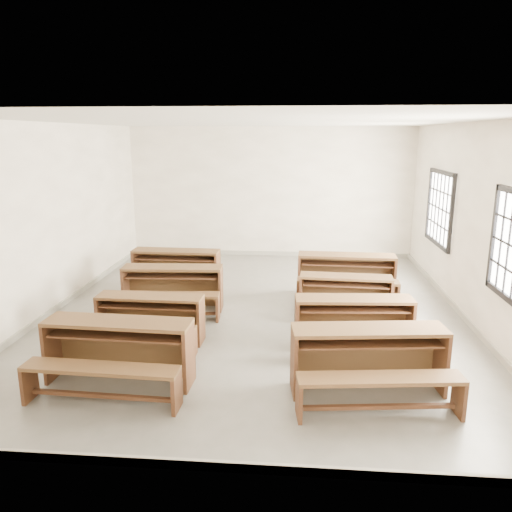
# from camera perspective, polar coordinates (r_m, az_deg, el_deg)

# --- Properties ---
(room) EXTENTS (8.50, 8.50, 3.20)m
(room) POSITION_cam_1_polar(r_m,az_deg,el_deg) (8.22, 0.63, 7.75)
(room) COLOR slate
(room) RESTS_ON ground
(desk_set_0) EXTENTS (1.83, 1.01, 0.81)m
(desk_set_0) POSITION_cam_1_polar(r_m,az_deg,el_deg) (6.37, -15.57, -10.14)
(desk_set_0) COLOR brown
(desk_set_0) RESTS_ON ground
(desk_set_1) EXTENTS (1.58, 0.85, 0.70)m
(desk_set_1) POSITION_cam_1_polar(r_m,az_deg,el_deg) (7.53, -12.08, -6.68)
(desk_set_1) COLOR brown
(desk_set_1) RESTS_ON ground
(desk_set_2) EXTENTS (1.77, 0.99, 0.77)m
(desk_set_2) POSITION_cam_1_polar(r_m,az_deg,el_deg) (8.80, -9.54, -3.31)
(desk_set_2) COLOR brown
(desk_set_2) RESTS_ON ground
(desk_set_3) EXTENTS (1.75, 0.95, 0.77)m
(desk_set_3) POSITION_cam_1_polar(r_m,az_deg,el_deg) (10.03, -9.17, -1.18)
(desk_set_3) COLOR brown
(desk_set_3) RESTS_ON ground
(desk_set_4) EXTENTS (1.89, 1.13, 0.81)m
(desk_set_4) POSITION_cam_1_polar(r_m,az_deg,el_deg) (6.08, 12.82, -11.17)
(desk_set_4) COLOR brown
(desk_set_4) RESTS_ON ground
(desk_set_5) EXTENTS (1.72, 0.98, 0.75)m
(desk_set_5) POSITION_cam_1_polar(r_m,az_deg,el_deg) (7.27, 11.15, -7.17)
(desk_set_5) COLOR brown
(desk_set_5) RESTS_ON ground
(desk_set_6) EXTENTS (1.58, 0.89, 0.69)m
(desk_set_6) POSITION_cam_1_polar(r_m,az_deg,el_deg) (8.54, 10.18, -4.18)
(desk_set_6) COLOR brown
(desk_set_6) RESTS_ON ground
(desk_set_7) EXTENTS (1.84, 1.00, 0.81)m
(desk_set_7) POSITION_cam_1_polar(r_m,az_deg,el_deg) (9.52, 10.27, -1.89)
(desk_set_7) COLOR brown
(desk_set_7) RESTS_ON ground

